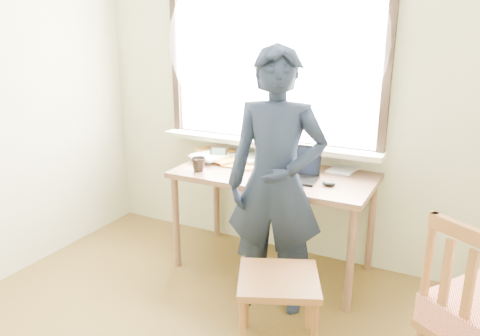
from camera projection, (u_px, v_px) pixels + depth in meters
The scene contains 12 objects.
room_shell at pixel (146, 74), 2.00m from camera, with size 3.52×4.02×2.61m.
desk at pixel (274, 183), 3.49m from camera, with size 1.46×0.73×0.78m.
laptop at pixel (296, 171), 3.34m from camera, with size 0.35×0.30×0.22m.
mug_white at pixel (272, 158), 3.69m from camera, with size 0.12×0.12×0.09m, color white.
mug_dark at pixel (198, 165), 3.49m from camera, with size 0.11×0.11×0.11m, color black.
mouse at pixel (329, 183), 3.18m from camera, with size 0.09×0.07×0.04m, color black.
desk_clutter at pixel (239, 159), 3.73m from camera, with size 0.83×0.52×0.05m.
book_a at pixel (239, 158), 3.79m from camera, with size 0.21×0.28×0.03m, color white.
book_b at pixel (332, 168), 3.56m from camera, with size 0.19×0.25×0.02m, color white.
picture_frame at pixel (219, 154), 3.76m from camera, with size 0.14×0.06×0.11m.
work_chair at pixel (278, 288), 2.68m from camera, with size 0.59×0.58×0.46m.
person at pixel (276, 183), 2.98m from camera, with size 0.63×0.41×1.74m, color #151D30.
Camera 1 is at (1.27, -1.42, 1.84)m, focal length 35.00 mm.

